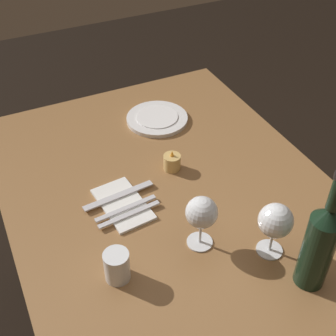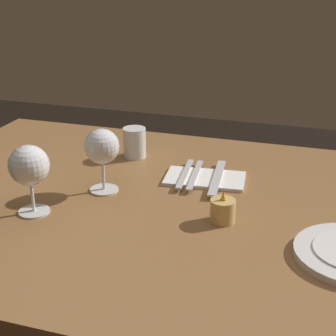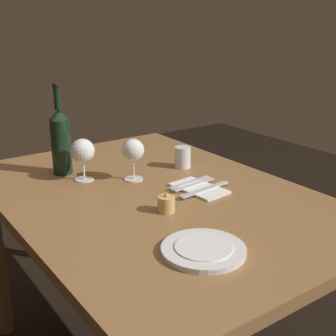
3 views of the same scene
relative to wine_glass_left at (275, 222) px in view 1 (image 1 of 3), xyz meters
name	(u,v)px [view 1 (image 1 of 3)]	position (x,y,z in m)	size (l,w,h in m)	color
dining_table	(178,226)	(0.24, 0.13, -0.19)	(1.30, 0.90, 0.74)	olive
wine_glass_left	(275,222)	(0.00, 0.00, 0.00)	(0.08, 0.08, 0.15)	white
wine_glass_right	(202,214)	(0.10, 0.14, 0.00)	(0.08, 0.08, 0.15)	white
wine_bottle	(320,244)	(-0.11, -0.03, 0.02)	(0.07, 0.07, 0.33)	black
water_tumbler	(117,267)	(0.09, 0.37, -0.07)	(0.06, 0.06, 0.08)	white
votive_candle	(172,162)	(0.39, 0.08, -0.08)	(0.05, 0.05, 0.07)	#DBB266
dinner_plate	(157,118)	(0.64, 0.01, -0.10)	(0.21, 0.21, 0.02)	white
folded_napkin	(123,204)	(0.31, 0.27, -0.10)	(0.20, 0.13, 0.01)	white
fork_inner	(126,208)	(0.28, 0.27, -0.09)	(0.03, 0.18, 0.00)	silver
fork_outer	(129,214)	(0.26, 0.27, -0.09)	(0.03, 0.18, 0.00)	silver
table_knife	(119,196)	(0.34, 0.27, -0.09)	(0.04, 0.21, 0.00)	silver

